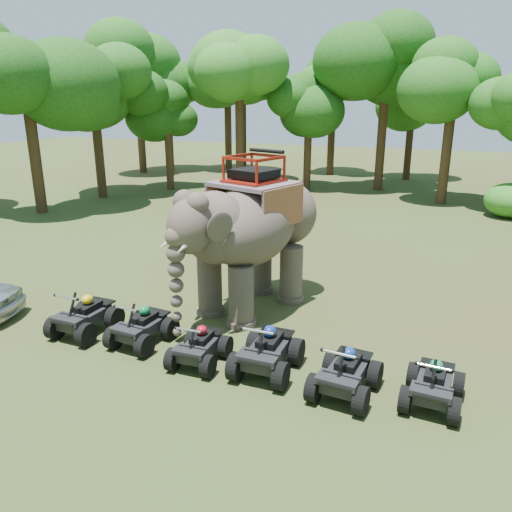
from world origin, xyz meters
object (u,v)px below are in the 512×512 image
at_px(atv_2, 199,342).
at_px(atv_0, 84,311).
at_px(elephant, 252,233).
at_px(atv_1, 141,322).
at_px(atv_3, 267,345).
at_px(atv_5, 434,379).
at_px(atv_4, 346,367).

bearing_deg(atv_2, atv_0, 173.72).
bearing_deg(elephant, atv_0, -118.08).
distance_m(atv_1, atv_3, 3.48).
relative_size(atv_2, atv_5, 0.97).
bearing_deg(atv_4, atv_0, -176.95).
relative_size(atv_2, atv_4, 0.90).
bearing_deg(atv_5, elephant, 151.95).
relative_size(elephant, atv_2, 3.61).
distance_m(elephant, atv_2, 4.00).
bearing_deg(atv_2, atv_1, 167.54).
relative_size(atv_4, atv_5, 1.08).
height_order(elephant, atv_0, elephant).
xyz_separation_m(atv_0, atv_4, (7.11, -0.29, -0.01)).
xyz_separation_m(elephant, atv_0, (-3.49, -3.31, -1.68)).
relative_size(atv_1, atv_3, 0.91).
bearing_deg(atv_2, atv_3, 6.75).
xyz_separation_m(elephant, atv_3, (1.75, -3.36, -1.65)).
distance_m(atv_3, atv_5, 3.63).
height_order(atv_0, atv_2, atv_0).
height_order(elephant, atv_2, elephant).
bearing_deg(atv_2, atv_5, 1.51).
distance_m(atv_0, atv_2, 3.62).
distance_m(atv_0, atv_3, 5.24).
distance_m(atv_1, atv_5, 7.11).
relative_size(elephant, atv_4, 3.24).
bearing_deg(atv_0, elephant, 45.33).
bearing_deg(atv_3, elephant, 117.27).
distance_m(atv_3, atv_4, 1.89).
bearing_deg(atv_5, atv_3, -175.68).
relative_size(atv_3, atv_5, 1.14).
relative_size(atv_2, atv_3, 0.85).
relative_size(atv_1, atv_5, 1.04).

